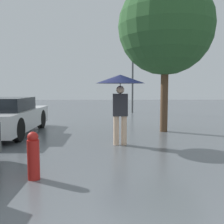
{
  "coord_description": "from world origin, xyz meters",
  "views": [
    {
      "loc": [
        -0.13,
        -1.36,
        1.47
      ],
      "look_at": [
        0.0,
        4.99,
        0.86
      ],
      "focal_mm": 40.0,
      "sensor_mm": 36.0,
      "label": 1
    }
  ],
  "objects_px": {
    "tree": "(166,27)",
    "fire_hydrant": "(33,156)",
    "street_lamp": "(133,55)",
    "pedestrian": "(120,86)",
    "parked_car_farthest": "(7,117)"
  },
  "relations": [
    {
      "from": "parked_car_farthest",
      "to": "tree",
      "type": "distance_m",
      "value": 5.89
    },
    {
      "from": "fire_hydrant",
      "to": "street_lamp",
      "type": "bearing_deg",
      "value": 76.06
    },
    {
      "from": "pedestrian",
      "to": "tree",
      "type": "bearing_deg",
      "value": 51.35
    },
    {
      "from": "tree",
      "to": "street_lamp",
      "type": "bearing_deg",
      "value": 93.48
    },
    {
      "from": "parked_car_farthest",
      "to": "street_lamp",
      "type": "relative_size",
      "value": 0.81
    },
    {
      "from": "pedestrian",
      "to": "tree",
      "type": "relative_size",
      "value": 0.36
    },
    {
      "from": "street_lamp",
      "to": "fire_hydrant",
      "type": "relative_size",
      "value": 6.15
    },
    {
      "from": "parked_car_farthest",
      "to": "fire_hydrant",
      "type": "bearing_deg",
      "value": -63.49
    },
    {
      "from": "pedestrian",
      "to": "tree",
      "type": "xyz_separation_m",
      "value": [
        1.59,
        1.99,
        1.92
      ]
    },
    {
      "from": "parked_car_farthest",
      "to": "fire_hydrant",
      "type": "xyz_separation_m",
      "value": [
        2.01,
        -4.03,
        -0.18
      ]
    },
    {
      "from": "parked_car_farthest",
      "to": "street_lamp",
      "type": "height_order",
      "value": "street_lamp"
    },
    {
      "from": "parked_car_farthest",
      "to": "street_lamp",
      "type": "distance_m",
      "value": 8.84
    },
    {
      "from": "tree",
      "to": "fire_hydrant",
      "type": "xyz_separation_m",
      "value": [
        -3.11,
        -4.4,
        -3.06
      ]
    },
    {
      "from": "fire_hydrant",
      "to": "tree",
      "type": "bearing_deg",
      "value": 54.73
    },
    {
      "from": "tree",
      "to": "pedestrian",
      "type": "bearing_deg",
      "value": -128.65
    }
  ]
}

